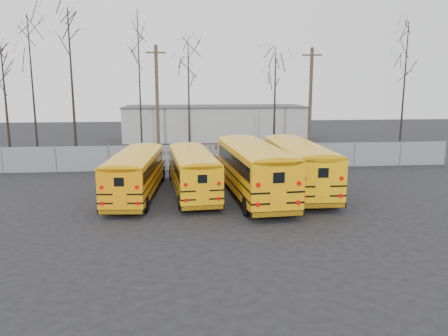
{
  "coord_description": "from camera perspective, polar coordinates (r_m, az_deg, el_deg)",
  "views": [
    {
      "loc": [
        -2.38,
        -22.48,
        6.67
      ],
      "look_at": [
        0.3,
        3.98,
        1.6
      ],
      "focal_mm": 35.0,
      "sensor_mm": 36.0,
      "label": 1
    }
  ],
  "objects": [
    {
      "name": "tree_5",
      "position": [
        41.32,
        6.63,
        8.17
      ],
      "size": [
        0.26,
        0.26,
        9.66
      ],
      "primitive_type": "cone",
      "color": "black",
      "rests_on": "ground"
    },
    {
      "name": "bus_d",
      "position": [
        27.87,
        9.61,
        0.74
      ],
      "size": [
        2.75,
        11.5,
        3.21
      ],
      "rotation": [
        0.0,
        0.0,
        -0.01
      ],
      "color": "black",
      "rests_on": "ground"
    },
    {
      "name": "tree_3",
      "position": [
        39.4,
        -10.94,
        10.35
      ],
      "size": [
        0.26,
        0.26,
        13.0
      ],
      "primitive_type": "cone",
      "color": "black",
      "rests_on": "ground"
    },
    {
      "name": "bus_c",
      "position": [
        26.11,
        3.76,
        0.34
      ],
      "size": [
        3.59,
        12.02,
        3.32
      ],
      "rotation": [
        0.0,
        0.0,
        0.07
      ],
      "color": "black",
      "rests_on": "ground"
    },
    {
      "name": "tree_4",
      "position": [
        37.83,
        -4.6,
        8.25
      ],
      "size": [
        0.26,
        0.26,
        10.03
      ],
      "primitive_type": "cone",
      "color": "black",
      "rests_on": "ground"
    },
    {
      "name": "tree_2",
      "position": [
        38.47,
        -19.2,
        9.73
      ],
      "size": [
        0.26,
        0.26,
        12.71
      ],
      "primitive_type": "cone",
      "color": "black",
      "rests_on": "ground"
    },
    {
      "name": "tree_0",
      "position": [
        41.61,
        -26.58,
        7.24
      ],
      "size": [
        0.26,
        0.26,
        9.81
      ],
      "primitive_type": "cone",
      "color": "black",
      "rests_on": "ground"
    },
    {
      "name": "utility_pole_right",
      "position": [
        41.11,
        11.2,
        8.44
      ],
      "size": [
        1.77,
        0.43,
        9.98
      ],
      "rotation": [
        0.0,
        0.0,
        -0.17
      ],
      "color": "#453427",
      "rests_on": "ground"
    },
    {
      "name": "ground",
      "position": [
        23.57,
        0.25,
        -5.64
      ],
      "size": [
        120.0,
        120.0,
        0.0
      ],
      "primitive_type": "plane",
      "color": "black",
      "rests_on": "ground"
    },
    {
      "name": "fence",
      "position": [
        35.02,
        -1.81,
        1.47
      ],
      "size": [
        40.0,
        0.04,
        2.0
      ],
      "primitive_type": "cube",
      "color": "gray",
      "rests_on": "ground"
    },
    {
      "name": "tree_1",
      "position": [
        41.33,
        -23.7,
        9.33
      ],
      "size": [
        0.26,
        0.26,
        12.52
      ],
      "primitive_type": "cone",
      "color": "black",
      "rests_on": "ground"
    },
    {
      "name": "tree_6",
      "position": [
        43.71,
        22.42,
        9.25
      ],
      "size": [
        0.26,
        0.26,
        12.21
      ],
      "primitive_type": "cone",
      "color": "black",
      "rests_on": "ground"
    },
    {
      "name": "bus_b",
      "position": [
        26.72,
        -4.13,
        -0.08
      ],
      "size": [
        3.14,
        10.18,
        2.81
      ],
      "rotation": [
        0.0,
        0.0,
        0.08
      ],
      "color": "black",
      "rests_on": "ground"
    },
    {
      "name": "distant_building",
      "position": [
        54.85,
        -1.19,
        5.91
      ],
      "size": [
        22.0,
        8.0,
        4.0
      ],
      "primitive_type": "cube",
      "color": "#AAAAA5",
      "rests_on": "ground"
    },
    {
      "name": "utility_pole_left",
      "position": [
        41.25,
        -8.72,
        8.71
      ],
      "size": [
        1.83,
        0.32,
        10.24
      ],
      "rotation": [
        0.0,
        0.0,
        0.07
      ],
      "color": "#4B3A2B",
      "rests_on": "ground"
    },
    {
      "name": "bus_a",
      "position": [
        26.51,
        -11.48,
        -0.32
      ],
      "size": [
        3.13,
        10.27,
        2.83
      ],
      "rotation": [
        0.0,
        0.0,
        -0.08
      ],
      "color": "black",
      "rests_on": "ground"
    }
  ]
}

